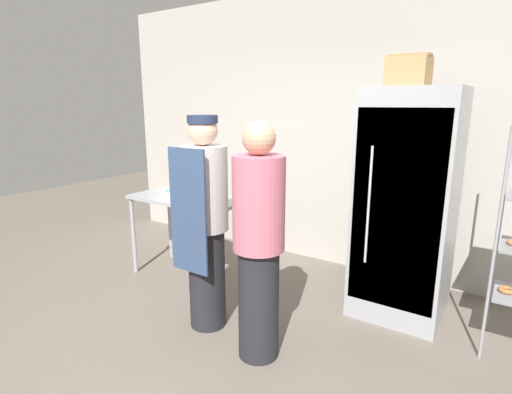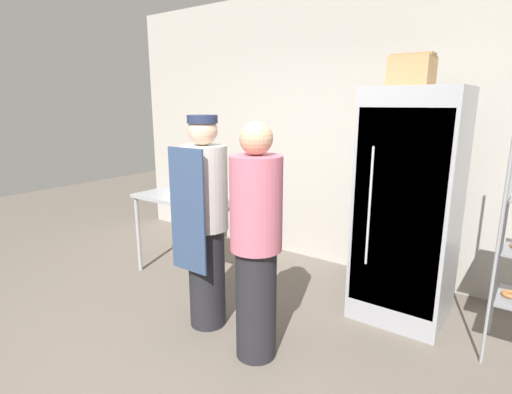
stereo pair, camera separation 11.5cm
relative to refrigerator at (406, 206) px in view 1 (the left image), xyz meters
The scene contains 9 objects.
ground_plane 2.05m from the refrigerator, 119.38° to the right, with size 14.00×14.00×0.00m, color #6B6056.
back_wall 1.31m from the refrigerator, 138.21° to the left, with size 6.40×0.12×3.08m, color #B7B2A8.
refrigerator is the anchor object (origin of this frame).
prep_counter 2.15m from the refrigerator, 166.98° to the right, with size 1.23×0.63×0.89m.
donut_box 2.26m from the refrigerator, 166.99° to the right, with size 0.27×0.23×0.27m.
blender_pitcher 2.35m from the refrigerator, behind, with size 0.13×0.13×0.30m.
cardboard_storage_box 1.12m from the refrigerator, 139.03° to the left, with size 0.33×0.31×0.26m.
person_baker 1.72m from the refrigerator, 138.45° to the right, with size 0.37×0.39×1.76m.
person_customer 1.43m from the refrigerator, 118.98° to the right, with size 0.37×0.37×1.73m.
Camera 1 is at (1.65, -1.90, 1.84)m, focal length 28.00 mm.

